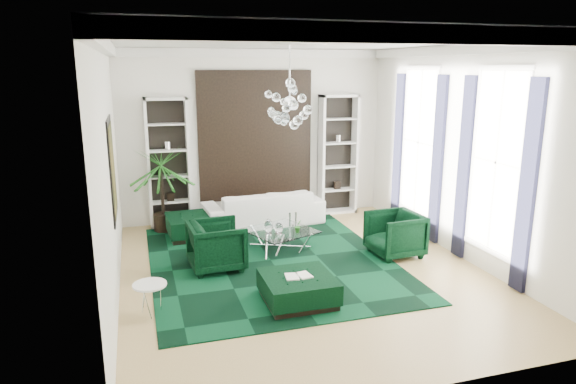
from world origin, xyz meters
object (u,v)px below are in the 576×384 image
object	(u,v)px
armchair_left	(217,246)
ottoman_side	(193,226)
ottoman_front	(298,289)
palm	(161,178)
coffee_table	(280,240)
sofa	(263,208)
side_table	(151,300)
armchair_right	(395,234)

from	to	relation	value
armchair_left	ottoman_side	xyz separation A→B (m)	(-0.20, 1.86, -0.20)
ottoman_front	palm	xyz separation A→B (m)	(-1.69, 4.08, 0.95)
ottoman_front	palm	size ratio (longest dim) A/B	0.44
armchair_left	coffee_table	bearing A→B (deg)	-68.26
armchair_left	sofa	bearing A→B (deg)	-34.87
side_table	coffee_table	bearing A→B (deg)	39.55
side_table	ottoman_side	bearing A→B (deg)	73.65
ottoman_side	armchair_right	bearing A→B (deg)	-31.93
armchair_right	palm	distance (m)	4.90
armchair_right	ottoman_front	distance (m)	2.69
coffee_table	ottoman_side	xyz separation A→B (m)	(-1.51, 1.24, 0.03)
palm	ottoman_front	bearing A→B (deg)	-67.49
armchair_right	ottoman_front	size ratio (longest dim) A/B	0.88
armchair_right	ottoman_front	xyz separation A→B (m)	(-2.31, -1.36, -0.20)
coffee_table	ottoman_front	bearing A→B (deg)	-99.34
coffee_table	side_table	distance (m)	3.21
ottoman_side	ottoman_front	world-z (taller)	ottoman_side
ottoman_front	side_table	distance (m)	2.12
ottoman_side	ottoman_front	size ratio (longest dim) A/B	0.98
ottoman_side	palm	world-z (taller)	palm
ottoman_side	side_table	bearing A→B (deg)	-106.35
coffee_table	side_table	xyz separation A→B (m)	(-2.48, -2.05, 0.03)
ottoman_side	side_table	world-z (taller)	side_table
sofa	side_table	distance (m)	4.51
armchair_left	coffee_table	size ratio (longest dim) A/B	0.82
sofa	side_table	size ratio (longest dim) A/B	5.53
sofa	armchair_left	distance (m)	2.67
armchair_right	palm	size ratio (longest dim) A/B	0.39
sofa	coffee_table	size ratio (longest dim) A/B	2.32
sofa	ottoman_front	bearing A→B (deg)	79.02
armchair_left	side_table	size ratio (longest dim) A/B	1.96
coffee_table	palm	xyz separation A→B (m)	(-2.06, 1.81, 0.96)
ottoman_side	palm	size ratio (longest dim) A/B	0.43
coffee_table	ottoman_front	world-z (taller)	ottoman_front
armchair_right	palm	bearing A→B (deg)	-127.61
coffee_table	armchair_left	bearing A→B (deg)	-154.70
sofa	side_table	world-z (taller)	sofa
palm	armchair_right	bearing A→B (deg)	-34.19
ottoman_front	side_table	size ratio (longest dim) A/B	2.17
side_table	palm	distance (m)	3.98
palm	armchair_left	bearing A→B (deg)	-72.79
armchair_left	ottoman_side	distance (m)	1.88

